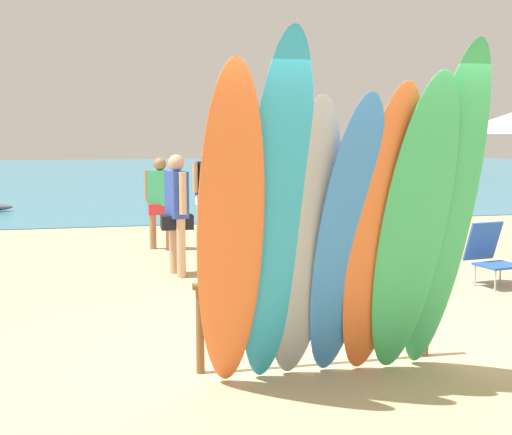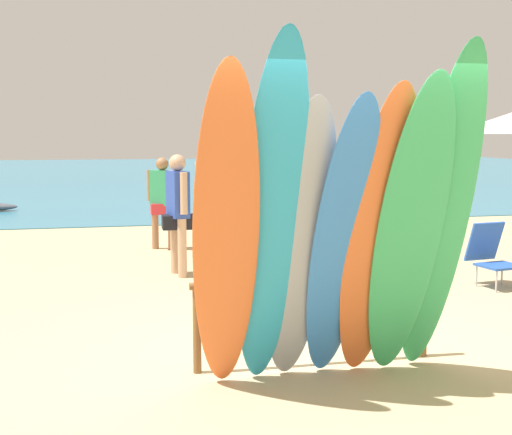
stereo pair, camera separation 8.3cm
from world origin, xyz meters
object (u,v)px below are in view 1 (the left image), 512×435
Objects in this scene: surfboard_teal_1 at (276,218)px; beach_chair_red at (490,253)px; beachgoer_by_water at (177,206)px; beachgoer_photographing at (208,187)px; surfboard_blue_3 at (346,243)px; beachgoer_strolling at (160,197)px; beachgoer_near_rack at (221,207)px; surfboard_green_5 at (413,232)px; beachgoer_midbeach at (264,200)px; surfboard_orange_0 at (230,235)px; surfboard_grey_2 at (304,245)px; surfboard_rack at (317,300)px; surfboard_orange_4 at (381,237)px; surfboard_green_6 at (444,216)px.

surfboard_teal_1 reaches higher than beach_chair_red.
beachgoer_photographing is at bearing 151.93° from beachgoer_by_water.
beachgoer_strolling is (-0.84, 6.84, -0.23)m from surfboard_blue_3.
beachgoer_strolling is 1.08× the size of beachgoer_near_rack.
surfboard_green_5 is 5.64m from beachgoer_near_rack.
surfboard_orange_0 is at bearing 154.24° from beachgoer_midbeach.
surfboard_blue_3 is at bearing 170.01° from surfboard_green_5.
beachgoer_near_rack is (-0.01, 5.53, -0.30)m from surfboard_blue_3.
beach_chair_red is at bearing 35.82° from surfboard_grey_2.
beachgoer_strolling is 0.93× the size of beachgoer_photographing.
surfboard_rack is at bearing 56.29° from surfboard_grey_2.
surfboard_green_5 is 7.89m from beachgoer_photographing.
beachgoer_photographing is 3.36m from beachgoer_by_water.
beachgoer_photographing reaches higher than beach_chair_red.
beachgoer_midbeach is at bearing 38.91° from beachgoer_near_rack.
beachgoer_midbeach is (0.57, 6.24, -0.32)m from surfboard_orange_4.
surfboard_orange_0 is 1.10× the size of surfboard_grey_2.
surfboard_rack is 1.27× the size of beachgoer_by_water.
beachgoer_photographing is (0.14, 7.80, -0.16)m from surfboard_blue_3.
beach_chair_red is (4.09, 3.10, -0.83)m from surfboard_orange_0.
surfboard_blue_3 is at bearing -49.33° from beachgoer_strolling.
beachgoer_photographing is (1.07, 7.88, -0.27)m from surfboard_orange_0.
surfboard_green_5 reaches higher than beachgoer_near_rack.
surfboard_teal_1 is 6.91m from beachgoer_strolling.
surfboard_green_5 is at bearing -12.74° from surfboard_blue_3.
beachgoer_midbeach is 2.34m from beachgoer_by_water.
beachgoer_by_water is (-1.66, -1.65, 0.11)m from beachgoer_midbeach.
surfboard_grey_2 is 1.38× the size of beachgoer_by_water.
surfboard_blue_3 is 4.66m from beachgoer_by_water.
surfboard_teal_1 reaches higher than beachgoer_by_water.
beachgoer_strolling is at bearing 93.68° from surfboard_orange_0.
beachgoer_near_rack is (0.31, 5.49, -0.29)m from surfboard_grey_2.
surfboard_rack is 0.81m from surfboard_grey_2.
surfboard_rack is at bearing 130.72° from surfboard_green_5.
surfboard_green_6 is (1.14, -0.08, 0.21)m from surfboard_grey_2.
surfboard_teal_1 is 1.66× the size of beachgoer_by_water.
surfboard_green_6 is (0.28, 0.04, 0.12)m from surfboard_green_5.
surfboard_orange_4 is at bearing -59.03° from surfboard_rack.
beachgoer_photographing is at bearing 90.42° from surfboard_green_5.
beach_chair_red is at bearing 37.72° from surfboard_rack.
beachgoer_strolling is at bearing 97.16° from surfboard_rack.
beach_chair_red is at bearing -38.40° from beachgoer_near_rack.
surfboard_green_6 is (0.86, -0.58, 0.78)m from surfboard_rack.
surfboard_green_6 is 5.65m from beachgoer_near_rack.
surfboard_orange_0 is 0.37m from surfboard_teal_1.
beachgoer_by_water is (-0.76, 4.04, 0.41)m from surfboard_rack.
beach_chair_red is (3.17, -2.50, -0.42)m from beachgoer_near_rack.
surfboard_green_5 is (0.58, -0.62, 0.66)m from surfboard_rack.
surfboard_orange_0 is at bearing 177.71° from surfboard_green_5.
beachgoer_strolling is at bearing 88.99° from surfboard_teal_1.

